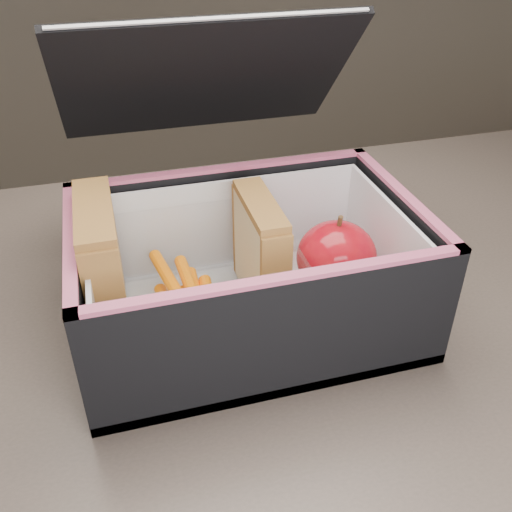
{
  "coord_description": "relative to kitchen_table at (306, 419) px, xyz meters",
  "views": [
    {
      "loc": [
        -0.15,
        -0.34,
        1.1
      ],
      "look_at": [
        -0.03,
        0.06,
        0.81
      ],
      "focal_mm": 40.0,
      "sensor_mm": 36.0,
      "label": 1
    }
  ],
  "objects": [
    {
      "name": "carrot_sticks",
      "position": [
        -0.1,
        0.05,
        0.12
      ],
      "size": [
        0.05,
        0.13,
        0.03
      ],
      "color": "#FD6D03",
      "rests_on": "plastic_tub"
    },
    {
      "name": "lunch_bag",
      "position": [
        -0.04,
        0.06,
        0.15
      ],
      "size": [
        0.29,
        0.32,
        0.25
      ],
      "color": "black",
      "rests_on": "kitchen_table"
    },
    {
      "name": "red_apple",
      "position": [
        0.04,
        0.06,
        0.14
      ],
      "size": [
        0.08,
        0.08,
        0.08
      ],
      "rotation": [
        0.0,
        0.0,
        0.02
      ],
      "color": "#9C0115",
      "rests_on": "paper_napkin"
    },
    {
      "name": "paper_napkin",
      "position": [
        0.04,
        0.06,
        0.11
      ],
      "size": [
        0.09,
        0.09,
        0.01
      ],
      "primitive_type": "cube",
      "rotation": [
        0.0,
        0.0,
        0.43
      ],
      "color": "white",
      "rests_on": "lunch_bag"
    },
    {
      "name": "plastic_tub",
      "position": [
        -0.1,
        0.06,
        0.14
      ],
      "size": [
        0.18,
        0.13,
        0.08
      ],
      "primitive_type": null,
      "color": "white",
      "rests_on": "lunch_bag"
    },
    {
      "name": "kitchen_table",
      "position": [
        0.0,
        0.0,
        0.0
      ],
      "size": [
        1.2,
        0.8,
        0.75
      ],
      "color": "brown",
      "rests_on": "ground"
    },
    {
      "name": "sandwich_right",
      "position": [
        -0.03,
        0.06,
        0.16
      ],
      "size": [
        0.03,
        0.09,
        0.1
      ],
      "color": "beige",
      "rests_on": "plastic_tub"
    },
    {
      "name": "sandwich_left",
      "position": [
        -0.16,
        0.06,
        0.16
      ],
      "size": [
        0.03,
        0.11,
        0.12
      ],
      "color": "beige",
      "rests_on": "plastic_tub"
    }
  ]
}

